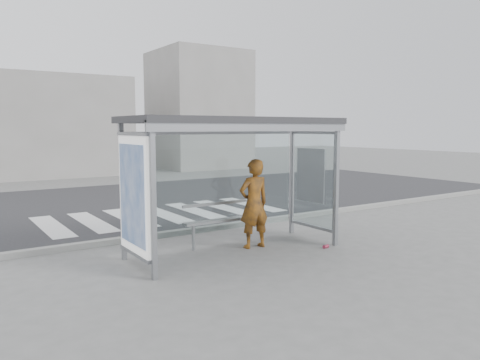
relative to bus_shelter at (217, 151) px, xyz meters
name	(u,v)px	position (x,y,z in m)	size (l,w,h in m)	color
ground	(236,252)	(0.37, -0.06, -1.98)	(80.00, 80.00, 0.00)	#626260
road	(116,204)	(0.37, 6.94, -1.98)	(30.00, 10.00, 0.01)	#272729
curb	(190,231)	(0.37, 1.89, -1.92)	(30.00, 0.18, 0.12)	gray
crosswalk	(163,214)	(0.87, 4.44, -1.98)	(6.55, 3.00, 0.00)	silver
bus_shelter	(217,151)	(0.00, 0.00, 0.00)	(4.25, 1.65, 2.62)	gray
building_center	(43,126)	(0.37, 17.94, 0.52)	(8.00, 5.00, 5.00)	gray
building_right	(198,110)	(9.37, 17.94, 1.52)	(5.00, 5.00, 7.00)	gray
person	(254,204)	(0.87, 0.03, -1.08)	(0.66, 0.43, 1.80)	#DD4614
bench	(222,220)	(0.43, 0.52, -1.45)	(1.75, 0.22, 0.91)	gray
soda_can	(326,246)	(2.05, -0.83, -1.95)	(0.07, 0.07, 0.13)	#C13957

